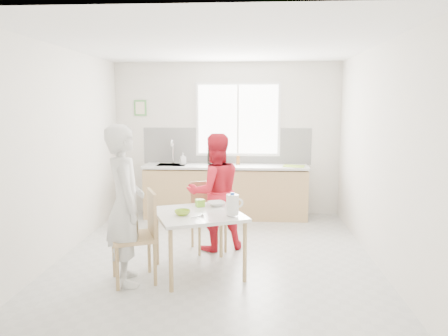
# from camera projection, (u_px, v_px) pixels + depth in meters

# --- Properties ---
(ground) EXTENTS (4.50, 4.50, 0.00)m
(ground) POSITION_uv_depth(u_px,v_px,m) (217.00, 254.00, 5.77)
(ground) COLOR #B7B7B2
(ground) RESTS_ON ground
(room_shell) EXTENTS (4.50, 4.50, 4.50)m
(room_shell) POSITION_uv_depth(u_px,v_px,m) (217.00, 130.00, 5.53)
(room_shell) COLOR silver
(room_shell) RESTS_ON ground
(window) EXTENTS (1.50, 0.06, 1.30)m
(window) POSITION_uv_depth(u_px,v_px,m) (238.00, 119.00, 7.71)
(window) COLOR white
(window) RESTS_ON room_shell
(backsplash) EXTENTS (3.00, 0.02, 0.65)m
(backsplash) POSITION_uv_depth(u_px,v_px,m) (227.00, 146.00, 7.80)
(backsplash) COLOR white
(backsplash) RESTS_ON room_shell
(picture_frame) EXTENTS (0.22, 0.03, 0.28)m
(picture_frame) POSITION_uv_depth(u_px,v_px,m) (140.00, 108.00, 7.79)
(picture_frame) COLOR #4C9C46
(picture_frame) RESTS_ON room_shell
(kitchen_counter) EXTENTS (2.84, 0.64, 1.37)m
(kitchen_counter) POSITION_uv_depth(u_px,v_px,m) (225.00, 193.00, 7.64)
(kitchen_counter) COLOR tan
(kitchen_counter) RESTS_ON ground
(dining_table) EXTENTS (1.24, 1.24, 0.73)m
(dining_table) POSITION_uv_depth(u_px,v_px,m) (198.00, 219.00, 5.06)
(dining_table) COLOR silver
(dining_table) RESTS_ON ground
(chair_left) EXTENTS (0.61, 0.61, 1.02)m
(chair_left) POSITION_uv_depth(u_px,v_px,m) (140.00, 232.00, 4.86)
(chair_left) COLOR tan
(chair_left) RESTS_ON ground
(chair_far) EXTENTS (0.55, 0.55, 0.92)m
(chair_far) POSITION_uv_depth(u_px,v_px,m) (207.00, 212.00, 5.96)
(chair_far) COLOR tan
(chair_far) RESTS_ON ground
(person_white) EXTENTS (0.64, 0.75, 1.76)m
(person_white) POSITION_uv_depth(u_px,v_px,m) (125.00, 205.00, 4.76)
(person_white) COLOR silver
(person_white) RESTS_ON ground
(person_red) EXTENTS (0.94, 0.85, 1.59)m
(person_red) POSITION_uv_depth(u_px,v_px,m) (215.00, 192.00, 5.90)
(person_red) COLOR red
(person_red) RESTS_ON ground
(bowl_green) EXTENTS (0.23, 0.23, 0.06)m
(bowl_green) POSITION_uv_depth(u_px,v_px,m) (182.00, 213.00, 4.93)
(bowl_green) COLOR #96C42D
(bowl_green) RESTS_ON dining_table
(bowl_white) EXTENTS (0.27, 0.27, 0.05)m
(bowl_white) POSITION_uv_depth(u_px,v_px,m) (216.00, 204.00, 5.37)
(bowl_white) COLOR white
(bowl_white) RESTS_ON dining_table
(milk_jug) EXTENTS (0.19, 0.14, 0.25)m
(milk_jug) POSITION_uv_depth(u_px,v_px,m) (233.00, 204.00, 4.87)
(milk_jug) COLOR white
(milk_jug) RESTS_ON dining_table
(green_box) EXTENTS (0.13, 0.13, 0.09)m
(green_box) POSITION_uv_depth(u_px,v_px,m) (200.00, 203.00, 5.34)
(green_box) COLOR #7DC32D
(green_box) RESTS_ON dining_table
(spoon) EXTENTS (0.13, 0.12, 0.01)m
(spoon) POSITION_uv_depth(u_px,v_px,m) (197.00, 217.00, 4.82)
(spoon) COLOR #A5A5AA
(spoon) RESTS_ON dining_table
(cutting_board) EXTENTS (0.40, 0.32, 0.01)m
(cutting_board) POSITION_uv_depth(u_px,v_px,m) (294.00, 166.00, 7.40)
(cutting_board) COLOR #8EB82A
(cutting_board) RESTS_ON kitchen_counter
(wine_bottle_a) EXTENTS (0.07, 0.07, 0.32)m
(wine_bottle_a) POSITION_uv_depth(u_px,v_px,m) (209.00, 155.00, 7.68)
(wine_bottle_a) COLOR black
(wine_bottle_a) RESTS_ON kitchen_counter
(wine_bottle_b) EXTENTS (0.07, 0.07, 0.30)m
(wine_bottle_b) POSITION_uv_depth(u_px,v_px,m) (219.00, 156.00, 7.68)
(wine_bottle_b) COLOR black
(wine_bottle_b) RESTS_ON kitchen_counter
(jar_amber) EXTENTS (0.06, 0.06, 0.16)m
(jar_amber) POSITION_uv_depth(u_px,v_px,m) (238.00, 160.00, 7.62)
(jar_amber) COLOR brown
(jar_amber) RESTS_ON kitchen_counter
(soap_bottle) EXTENTS (0.12, 0.12, 0.21)m
(soap_bottle) POSITION_uv_depth(u_px,v_px,m) (183.00, 159.00, 7.64)
(soap_bottle) COLOR #999999
(soap_bottle) RESTS_ON kitchen_counter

